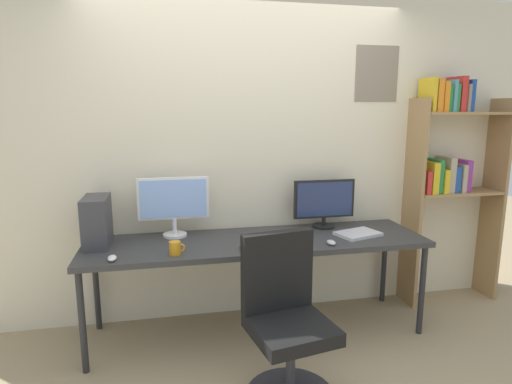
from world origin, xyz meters
TOP-DOWN VIEW (x-y plane):
  - ground_plane at (0.00, 0.00)m, footprint 12.00×12.00m
  - wall_back at (0.00, 1.02)m, footprint 4.92×0.11m
  - desk at (0.00, 0.60)m, footprint 2.52×0.68m
  - bookshelf at (1.74, 0.83)m, footprint 0.83×0.28m
  - office_chair at (0.00, -0.20)m, footprint 0.52×0.52m
  - monitor_left at (-0.60, 0.81)m, footprint 0.53×0.18m
  - monitor_right at (0.60, 0.81)m, footprint 0.51×0.18m
  - pc_tower at (-1.14, 0.70)m, footprint 0.17×0.34m
  - keyboard_main at (0.00, 0.37)m, footprint 0.33×0.13m
  - mouse_left_side at (0.49, 0.37)m, footprint 0.06×0.10m
  - mouse_right_side at (-1.01, 0.35)m, footprint 0.06×0.10m
  - laptop_closed at (0.78, 0.54)m, footprint 0.37×0.30m
  - coffee_mug at (-0.60, 0.38)m, footprint 0.11×0.08m

SIDE VIEW (x-z plane):
  - ground_plane at x=0.00m, z-range 0.00..0.00m
  - office_chair at x=0.00m, z-range -0.09..0.90m
  - desk at x=0.00m, z-range 0.32..1.06m
  - keyboard_main at x=0.00m, z-range 0.74..0.76m
  - laptop_closed at x=0.78m, z-range 0.74..0.76m
  - mouse_left_side at x=0.49m, z-range 0.74..0.77m
  - mouse_right_side at x=-1.01m, z-range 0.74..0.77m
  - coffee_mug at x=-0.60m, z-range 0.74..0.83m
  - pc_tower at x=-1.14m, z-range 0.74..1.09m
  - monitor_right at x=0.60m, z-range 0.76..1.15m
  - monitor_left at x=-0.60m, z-range 0.78..1.23m
  - bookshelf at x=1.74m, z-range 0.24..2.19m
  - wall_back at x=0.00m, z-range 0.00..2.60m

